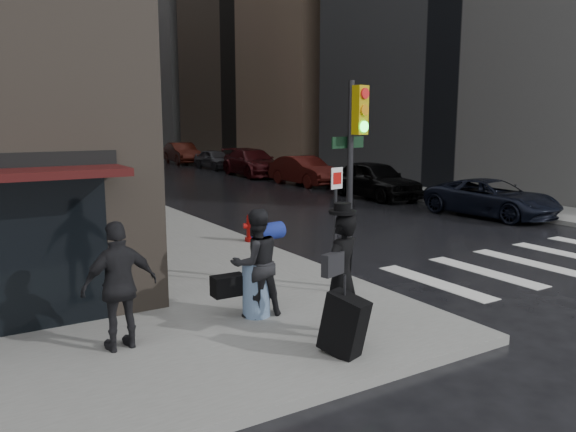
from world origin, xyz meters
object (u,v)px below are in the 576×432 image
Objects in this scene: man_jeans at (255,263)px; parked_car_1 at (375,180)px; traffic_light at (353,157)px; man_overcoat at (342,283)px; parked_car_2 at (304,171)px; parked_car_4 at (215,159)px; parked_car_5 at (182,153)px; fire_hydrant at (251,229)px; parked_car_0 at (492,198)px; man_greycoat at (120,286)px; parked_car_3 at (253,162)px.

man_jeans is 0.37× the size of parked_car_1.
traffic_light reaches higher than parked_car_1.
parked_car_1 is at bearing -150.56° from man_overcoat.
parked_car_2 is at bearing 47.64° from traffic_light.
parked_car_5 is at bearing 88.42° from parked_car_4.
man_overcoat is 7.22m from fire_hydrant.
man_greycoat is at bearing -165.51° from parked_car_0.
man_overcoat reaches higher than parked_car_1.
traffic_light is at bearing -169.50° from man_jeans.
parked_car_0 is (11.71, 6.70, -0.36)m from man_overcoat.
fire_hydrant is 30.67m from parked_car_5.
man_greycoat reaches higher than fire_hydrant.
parked_car_1 is 1.20× the size of parked_car_4.
traffic_light is 29.99m from parked_car_4.
man_overcoat is 1.15× the size of man_jeans.
fire_hydrant is (2.11, 6.89, -0.53)m from man_overcoat.
man_jeans reaches higher than parked_car_2.
parked_car_3 is 1.41× the size of parked_car_4.
parked_car_5 is (11.34, 36.13, -0.20)m from man_overcoat.
parked_car_5 is (14.22, 34.74, -0.25)m from man_greycoat.
man_overcoat is 0.43× the size of parked_car_1.
parked_car_5 reaches higher than parked_car_0.
man_greycoat is (-2.28, -0.20, 0.02)m from man_jeans.
man_overcoat is at bearing -111.18° from parked_car_3.
parked_car_4 is at bearing -129.59° from man_overcoat.
man_greycoat is at bearing -117.96° from parked_car_3.
parked_car_5 is (11.93, 34.54, -0.24)m from man_jeans.
parked_car_3 is (0.04, 5.89, 0.06)m from parked_car_2.
parked_car_2 is at bearing 51.29° from fire_hydrant.
parked_car_1 reaches higher than fire_hydrant.
parked_car_3 is at bearing 61.92° from fire_hydrant.
parked_car_1 is at bearing -86.86° from parked_car_3.
traffic_light is at bearing -109.52° from parked_car_3.
parked_car_5 is at bearing -117.34° from man_greycoat.
fire_hydrant is 9.60m from parked_car_0.
traffic_light is 5.13× the size of fire_hydrant.
parked_car_3 is (14.31, 22.97, -0.26)m from man_greycoat.
parked_car_4 is (0.09, 5.89, -0.14)m from parked_car_3.
fire_hydrant is at bearing -114.11° from parked_car_3.
man_greycoat reaches higher than parked_car_3.
parked_car_3 is at bearing -127.02° from man_greycoat.
man_jeans is 13.32m from parked_car_0.
traffic_light is at bearing -112.52° from parked_car_4.
traffic_light is 0.79× the size of parked_car_5.
traffic_light is at bearing -94.68° from fire_hydrant.
fire_hydrant is 0.19× the size of parked_car_4.
man_greycoat is 15.53m from parked_car_0.
fire_hydrant is 25.18m from parked_car_4.
parked_car_0 is 0.95× the size of parked_car_5.
parked_car_1 reaches higher than parked_car_3.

